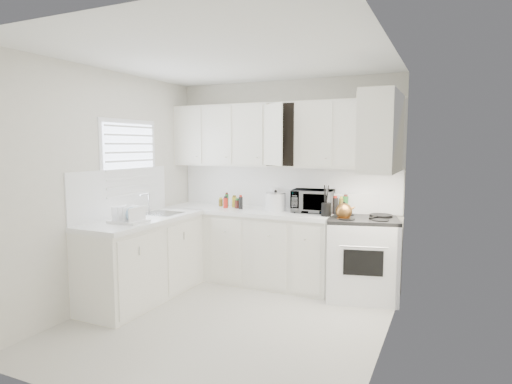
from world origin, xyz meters
The scene contains 36 objects.
floor centered at (0.00, 0.00, 0.00)m, with size 3.20×3.20×0.00m, color beige.
ceiling centered at (0.00, 0.00, 2.60)m, with size 3.20×3.20×0.00m, color white.
wall_back centered at (0.00, 1.60, 1.30)m, with size 3.00×3.00×0.00m, color silver.
wall_front centered at (0.00, -1.60, 1.30)m, with size 3.00×3.00×0.00m, color silver.
wall_left centered at (-1.50, 0.00, 1.30)m, with size 3.20×3.20×0.00m, color silver.
wall_right centered at (1.50, 0.00, 1.30)m, with size 3.20×3.20×0.00m, color silver.
window_blinds centered at (-1.48, 0.35, 1.55)m, with size 0.06×0.96×1.06m, color white, non-canonical shape.
lower_cabinets_back centered at (-0.39, 1.30, 0.45)m, with size 2.22×0.60×0.90m, color silver, non-canonical shape.
lower_cabinets_left centered at (-1.20, 0.20, 0.45)m, with size 0.60×1.60×0.90m, color silver, non-canonical shape.
countertop_back centered at (-0.39, 1.29, 0.93)m, with size 2.24×0.64×0.05m, color white.
countertop_left centered at (-1.19, 0.20, 0.93)m, with size 0.64×1.62×0.05m, color white.
backsplash_back centered at (0.00, 1.59, 1.23)m, with size 2.98×0.02×0.55m, color white.
backsplash_left centered at (-1.49, 0.20, 1.23)m, with size 0.02×1.60×0.55m, color white.
upper_cabinets_back centered at (0.00, 1.44, 1.50)m, with size 3.00×0.33×0.80m, color silver, non-canonical shape.
upper_cabinets_right centered at (1.33, 0.82, 1.50)m, with size 0.33×0.90×0.80m, color silver, non-canonical shape.
sink centered at (-1.19, 0.55, 1.07)m, with size 0.42×0.38×0.30m, color gray, non-canonical shape.
stove centered at (1.08, 1.27, 0.60)m, with size 0.79×0.64×1.21m, color white, non-canonical shape.
tea_kettle centered at (0.90, 1.11, 1.05)m, with size 0.23×0.19×0.21m, color #996629, non-canonical shape.
frying_pan centered at (1.26, 1.43, 0.97)m, with size 0.26×0.45×0.04m, color black, non-canonical shape.
microwave centered at (0.45, 1.41, 1.12)m, with size 0.50×0.28×0.34m, color gray.
rice_cooker centered at (-0.02, 1.33, 1.08)m, with size 0.26×0.26×0.26m, color white, non-canonical shape.
paper_towel centered at (-0.11, 1.52, 1.08)m, with size 0.12×0.12×0.27m, color white.
utensil_crock centered at (0.68, 1.18, 1.14)m, with size 0.13×0.13×0.38m, color black, non-canonical shape.
dish_rack centered at (-1.13, -0.11, 1.05)m, with size 0.37×0.28×0.20m, color white, non-canonical shape.
spice_left_0 centered at (-0.85, 1.42, 1.02)m, with size 0.06×0.06×0.13m, color brown.
spice_left_1 centered at (-0.78, 1.33, 1.02)m, with size 0.06×0.06×0.13m, color #26742E.
spice_left_2 centered at (-0.70, 1.42, 1.02)m, with size 0.06×0.06×0.13m, color red.
spice_left_3 centered at (-0.62, 1.33, 1.02)m, with size 0.06×0.06×0.13m, color yellow.
spice_left_4 centered at (-0.55, 1.42, 1.02)m, with size 0.06×0.06×0.13m, color #561F18.
spice_left_5 centered at (-0.47, 1.33, 1.02)m, with size 0.06×0.06×0.13m, color black.
sauce_right_0 centered at (0.58, 1.46, 1.05)m, with size 0.06×0.06×0.19m, color red.
sauce_right_1 centered at (0.64, 1.40, 1.05)m, with size 0.06×0.06×0.19m, color yellow.
sauce_right_2 centered at (0.69, 1.46, 1.05)m, with size 0.06×0.06×0.19m, color #561F18.
sauce_right_3 centered at (0.74, 1.40, 1.05)m, with size 0.06×0.06×0.19m, color black.
sauce_right_4 centered at (0.80, 1.46, 1.05)m, with size 0.06×0.06×0.19m, color brown.
sauce_right_5 centered at (0.85, 1.40, 1.05)m, with size 0.06×0.06×0.19m, color #26742E.
Camera 1 is at (2.00, -3.65, 1.77)m, focal length 30.10 mm.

